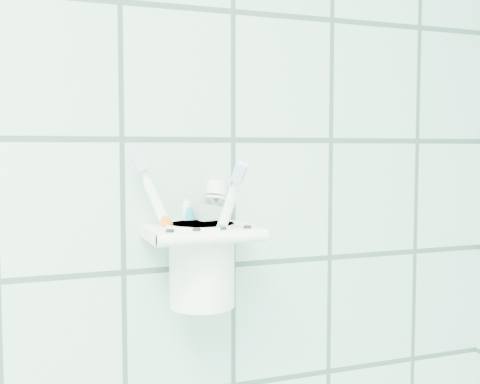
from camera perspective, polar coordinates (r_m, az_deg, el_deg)
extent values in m
cube|color=white|center=(0.74, -4.60, -4.23)|extent=(0.05, 0.02, 0.04)
cube|color=white|center=(0.70, -3.75, -3.84)|extent=(0.13, 0.10, 0.01)
cylinder|color=white|center=(0.66, -2.53, -4.39)|extent=(0.13, 0.01, 0.01)
cylinder|color=black|center=(0.66, -6.66, -3.71)|extent=(0.01, 0.01, 0.00)
cylinder|color=black|center=(0.67, -4.14, -3.60)|extent=(0.01, 0.01, 0.00)
cylinder|color=black|center=(0.68, -1.69, -3.48)|extent=(0.01, 0.01, 0.00)
cylinder|color=black|center=(0.69, 0.70, -3.36)|extent=(0.01, 0.01, 0.00)
cylinder|color=white|center=(0.72, -3.63, -6.91)|extent=(0.08, 0.08, 0.10)
cylinder|color=white|center=(0.71, -3.65, -3.22)|extent=(0.09, 0.09, 0.01)
cylinder|color=black|center=(0.71, -3.65, -3.14)|extent=(0.07, 0.07, 0.00)
cylinder|color=white|center=(0.70, -3.83, -4.09)|extent=(0.07, 0.04, 0.15)
cylinder|color=white|center=(0.70, -3.87, 2.90)|extent=(0.02, 0.01, 0.02)
cube|color=silver|center=(0.69, -3.74, 3.96)|extent=(0.02, 0.01, 0.02)
cube|color=white|center=(0.70, -3.90, 3.96)|extent=(0.02, 0.01, 0.03)
ellipsoid|color=orange|center=(0.70, -3.72, -2.65)|extent=(0.02, 0.01, 0.03)
cylinder|color=white|center=(0.72, -4.45, -3.86)|extent=(0.02, 0.06, 0.15)
cylinder|color=white|center=(0.71, -4.49, 3.01)|extent=(0.01, 0.02, 0.02)
cube|color=silver|center=(0.71, -4.37, 4.06)|extent=(0.01, 0.02, 0.02)
cube|color=white|center=(0.71, -4.52, 4.06)|extent=(0.01, 0.01, 0.02)
ellipsoid|color=teal|center=(0.71, -4.34, -2.45)|extent=(0.01, 0.02, 0.03)
cylinder|color=white|center=(0.72, -4.08, -4.12)|extent=(0.04, 0.08, 0.14)
cylinder|color=white|center=(0.71, -4.11, 2.52)|extent=(0.01, 0.02, 0.02)
cube|color=silver|center=(0.70, -3.99, 3.53)|extent=(0.02, 0.02, 0.02)
cube|color=white|center=(0.71, -4.14, 3.54)|extent=(0.02, 0.02, 0.02)
ellipsoid|color=green|center=(0.71, -3.97, -2.76)|extent=(0.02, 0.02, 0.03)
cube|color=silver|center=(0.72, -3.30, -5.47)|extent=(0.06, 0.04, 0.11)
cube|color=silver|center=(0.73, -3.29, -9.48)|extent=(0.04, 0.02, 0.02)
cone|color=silver|center=(0.72, -3.32, -0.81)|extent=(0.04, 0.04, 0.03)
cylinder|color=white|center=(0.72, -3.33, 0.33)|extent=(0.04, 0.04, 0.03)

